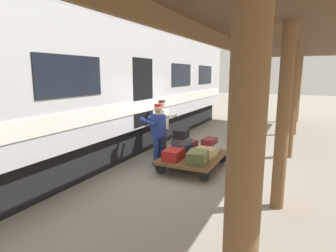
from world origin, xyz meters
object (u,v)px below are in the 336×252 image
object	(u,v)px
porter_in_overalls	(158,132)
suitcase_tan_vintage	(205,153)
suitcase_navy_fabric	(182,149)
suitcase_maroon_trunk	(209,141)
suitcase_olive_duffel	(197,157)
porter_by_door	(162,125)
suitcase_slate_roller	(182,141)
suitcase_burgundy_valise	(189,145)
train_car	(103,88)
suitcase_black_hardshell	(181,134)
suitcase_red_plastic	(174,154)
luggage_cart	(193,157)
suitcase_gray_aluminum	(211,148)

from	to	relation	value
porter_in_overalls	suitcase_tan_vintage	bearing A→B (deg)	-171.30
suitcase_navy_fabric	suitcase_maroon_trunk	bearing A→B (deg)	-139.95
suitcase_tan_vintage	porter_in_overalls	bearing A→B (deg)	8.70
suitcase_olive_duffel	porter_by_door	xyz separation A→B (m)	(1.66, -1.36, 0.43)
suitcase_slate_roller	porter_in_overalls	bearing A→B (deg)	19.04
suitcase_burgundy_valise	suitcase_slate_roller	bearing A→B (deg)	87.62
train_car	suitcase_black_hardshell	distance (m)	3.15
suitcase_red_plastic	suitcase_maroon_trunk	size ratio (longest dim) A/B	1.16
suitcase_maroon_trunk	porter_by_door	size ratio (longest dim) A/B	0.30
suitcase_olive_duffel	suitcase_burgundy_valise	size ratio (longest dim) A/B	1.33
suitcase_maroon_trunk	suitcase_tan_vintage	bearing A→B (deg)	94.28
train_car	porter_in_overalls	distance (m)	2.62
luggage_cart	suitcase_black_hardshell	size ratio (longest dim) A/B	4.43
suitcase_red_plastic	porter_by_door	world-z (taller)	porter_by_door
suitcase_tan_vintage	porter_by_door	xyz separation A→B (m)	(1.66, -0.82, 0.46)
suitcase_slate_roller	suitcase_black_hardshell	size ratio (longest dim) A/B	0.95
suitcase_tan_vintage	suitcase_maroon_trunk	bearing A→B (deg)	-85.72
suitcase_olive_duffel	suitcase_gray_aluminum	bearing A→B (deg)	-90.00
luggage_cart	suitcase_maroon_trunk	xyz separation A→B (m)	(-0.28, -0.51, 0.36)
suitcase_olive_duffel	luggage_cart	bearing A→B (deg)	-59.41
suitcase_olive_duffel	train_car	bearing A→B (deg)	-14.71
suitcase_maroon_trunk	suitcase_navy_fabric	bearing A→B (deg)	40.05
suitcase_slate_roller	suitcase_black_hardshell	bearing A→B (deg)	78.26
suitcase_olive_duffel	porter_in_overalls	distance (m)	1.40
train_car	suitcase_maroon_trunk	bearing A→B (deg)	-178.09
suitcase_gray_aluminum	suitcase_burgundy_valise	bearing A→B (deg)	0.00
suitcase_black_hardshell	luggage_cart	bearing A→B (deg)	-179.72
suitcase_navy_fabric	suitcase_black_hardshell	world-z (taller)	suitcase_black_hardshell
suitcase_red_plastic	suitcase_tan_vintage	distance (m)	0.84
luggage_cart	suitcase_burgundy_valise	size ratio (longest dim) A/B	4.46
suitcase_gray_aluminum	suitcase_red_plastic	world-z (taller)	suitcase_red_plastic
train_car	porter_by_door	distance (m)	2.26
suitcase_red_plastic	suitcase_black_hardshell	size ratio (longest dim) A/B	1.31
suitcase_olive_duffel	suitcase_navy_fabric	bearing A→B (deg)	-40.23
suitcase_black_hardshell	suitcase_olive_duffel	bearing A→B (deg)	140.97
suitcase_gray_aluminum	suitcase_olive_duffel	distance (m)	1.09
suitcase_black_hardshell	suitcase_maroon_trunk	xyz separation A→B (m)	(-0.63, -0.51, -0.25)
luggage_cart	suitcase_red_plastic	distance (m)	0.66
suitcase_olive_duffel	porter_in_overalls	size ratio (longest dim) A/B	0.35
luggage_cart	suitcase_slate_roller	xyz separation A→B (m)	(0.34, -0.02, 0.40)
suitcase_black_hardshell	porter_in_overalls	xyz separation A→B (m)	(0.62, 0.20, 0.02)
suitcase_gray_aluminum	porter_by_door	xyz separation A→B (m)	(1.66, -0.27, 0.46)
suitcase_navy_fabric	porter_by_door	bearing A→B (deg)	-38.79
suitcase_navy_fabric	suitcase_maroon_trunk	world-z (taller)	suitcase_maroon_trunk
suitcase_olive_duffel	suitcase_tan_vintage	size ratio (longest dim) A/B	1.11
suitcase_slate_roller	porter_by_door	world-z (taller)	porter_by_door
suitcase_navy_fabric	suitcase_black_hardshell	distance (m)	0.43
suitcase_red_plastic	suitcase_black_hardshell	bearing A→B (deg)	-87.28
suitcase_tan_vintage	suitcase_maroon_trunk	xyz separation A→B (m)	(0.04, -0.51, 0.20)
suitcase_red_plastic	suitcase_navy_fabric	distance (m)	0.55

